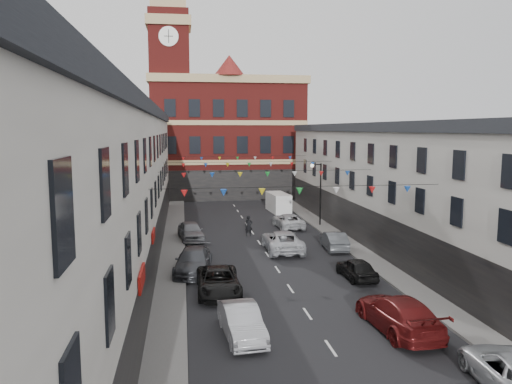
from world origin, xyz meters
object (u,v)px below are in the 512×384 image
car_left_b (241,322)px  car_right_f (288,221)px  car_left_e (191,231)px  car_right_e (334,240)px  moving_car (282,241)px  pedestrian (249,226)px  car_left_d (193,261)px  car_right_c (398,313)px  white_van (278,203)px  street_lamp (318,186)px  car_left_c (218,281)px  car_right_d (357,268)px

car_left_b → car_right_f: size_ratio=0.89×
car_left_e → car_right_e: size_ratio=1.07×
moving_car → pedestrian: (-1.83, 5.65, 0.10)m
car_left_e → car_right_e: bearing=-32.0°
car_left_d → car_right_c: size_ratio=0.95×
car_right_f → white_van: white_van is taller
street_lamp → car_left_b: size_ratio=1.37×
street_lamp → car_left_b: (-10.15, -24.32, -3.18)m
street_lamp → car_right_f: street_lamp is taller
car_left_b → white_van: 34.04m
white_van → pedestrian: (-4.96, -12.22, -0.15)m
car_left_c → car_right_e: (9.53, 9.13, -0.01)m
car_right_c → car_right_f: (0.00, 24.19, -0.14)m
car_left_e → white_van: white_van is taller
car_right_f → white_van: (0.84, 9.19, 0.37)m
car_left_d → car_left_c: bearing=-66.1°
street_lamp → car_left_e: 13.17m
car_right_d → moving_car: bearing=-70.7°
car_right_d → car_right_f: car_right_f is taller
car_right_e → moving_car: moving_car is taller
car_left_b → moving_car: moving_car is taller
car_left_e → moving_car: bearing=-43.3°
car_left_c → pedestrian: (3.68, 14.80, 0.18)m
car_left_e → pedestrian: pedestrian is taller
car_right_f → moving_car: moving_car is taller
car_right_c → moving_car: (-2.29, 15.51, -0.02)m
car_right_c → white_van: size_ratio=1.19×
car_left_b → car_right_c: size_ratio=0.78×
car_right_d → car_left_d: bearing=-18.8°
street_lamp → car_right_f: size_ratio=1.23×
car_left_e → car_right_c: car_right_c is taller
car_left_b → car_left_d: car_left_d is taller
car_left_b → car_left_e: bearing=90.2°
car_left_d → car_right_f: 16.26m
car_right_d → car_right_f: 16.30m
car_left_c → car_left_e: (-1.30, 13.97, 0.06)m
car_left_d → car_right_f: (9.10, 13.48, -0.10)m
car_left_c → car_left_d: (-1.30, 4.35, 0.06)m
car_right_c → white_van: (0.84, 33.38, 0.23)m
car_left_c → car_left_d: 4.55m
street_lamp → moving_car: bearing=-119.9°
pedestrian → car_right_c: bearing=-80.2°
moving_car → car_left_d: bearing=36.5°
car_left_c → car_right_e: size_ratio=1.20×
car_left_b → moving_car: bearing=66.9°
car_left_d → pedestrian: (4.98, 10.45, 0.12)m
car_left_c → car_right_d: 8.78m
car_left_b → street_lamp: bearing=62.1°
car_left_b → car_right_e: car_left_b is taller
car_right_e → white_van: size_ratio=0.91×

